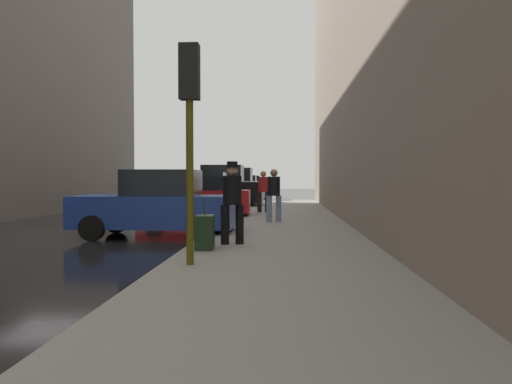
{
  "coord_description": "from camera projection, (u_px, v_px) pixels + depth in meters",
  "views": [
    {
      "loc": [
        6.05,
        -12.8,
        1.57
      ],
      "look_at": [
        4.99,
        5.46,
        1.06
      ],
      "focal_mm": 35.0,
      "sensor_mm": 36.0,
      "label": 1
    }
  ],
  "objects": [
    {
      "name": "ground_plane",
      "position": [
        56.0,
        238.0,
        13.17
      ],
      "size": [
        120.0,
        120.0,
        0.0
      ],
      "primitive_type": "plane",
      "color": "black"
    },
    {
      "name": "traffic_light",
      "position": [
        190.0,
        105.0,
        8.12
      ],
      "size": [
        0.32,
        0.32,
        3.6
      ],
      "color": "#514C0F",
      "rests_on": "sidewalk"
    },
    {
      "name": "fire_hydrant",
      "position": [
        233.0,
        213.0,
        15.45
      ],
      "size": [
        0.42,
        0.22,
        0.7
      ],
      "color": "red",
      "rests_on": "sidewalk"
    },
    {
      "name": "parked_blue_sedan",
      "position": [
        157.0,
        205.0,
        13.27
      ],
      "size": [
        4.21,
        2.08,
        1.79
      ],
      "color": "navy",
      "rests_on": "ground_plane"
    },
    {
      "name": "pedestrian_with_fedora",
      "position": [
        232.0,
        198.0,
        10.7
      ],
      "size": [
        0.53,
        0.49,
        1.78
      ],
      "color": "black",
      "rests_on": "sidewalk"
    },
    {
      "name": "parked_black_suv",
      "position": [
        220.0,
        188.0,
        26.13
      ],
      "size": [
        4.64,
        2.15,
        2.25
      ],
      "color": "black",
      "rests_on": "ground_plane"
    },
    {
      "name": "parked_white_van",
      "position": [
        234.0,
        186.0,
        33.26
      ],
      "size": [
        4.66,
        2.18,
        2.25
      ],
      "color": "silver",
      "rests_on": "ground_plane"
    },
    {
      "name": "pedestrian_in_red_jacket",
      "position": [
        263.0,
        189.0,
        20.63
      ],
      "size": [
        0.52,
        0.45,
        1.71
      ],
      "color": "black",
      "rests_on": "sidewalk"
    },
    {
      "name": "pedestrian_in_jeans",
      "position": [
        274.0,
        192.0,
        16.19
      ],
      "size": [
        0.53,
        0.48,
        1.71
      ],
      "color": "#728CB2",
      "rests_on": "sidewalk"
    },
    {
      "name": "parked_silver_sedan",
      "position": [
        248.0,
        186.0,
        45.77
      ],
      "size": [
        4.25,
        2.16,
        1.79
      ],
      "color": "#B7BABF",
      "rests_on": "ground_plane"
    },
    {
      "name": "parked_red_hatchback",
      "position": [
        196.0,
        197.0,
        19.19
      ],
      "size": [
        4.26,
        2.17,
        1.79
      ],
      "color": "#B2191E",
      "rests_on": "ground_plane"
    },
    {
      "name": "sidewalk",
      "position": [
        283.0,
        236.0,
        12.82
      ],
      "size": [
        4.0,
        40.0,
        0.15
      ],
      "primitive_type": "cube",
      "color": "gray",
      "rests_on": "ground_plane"
    },
    {
      "name": "parked_gray_coupe",
      "position": [
        242.0,
        187.0,
        39.89
      ],
      "size": [
        4.22,
        2.1,
        1.79
      ],
      "color": "slate",
      "rests_on": "ground_plane"
    },
    {
      "name": "rolling_suitcase",
      "position": [
        205.0,
        232.0,
        9.95
      ],
      "size": [
        0.4,
        0.58,
        1.04
      ],
      "color": "black",
      "rests_on": "sidewalk"
    }
  ]
}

